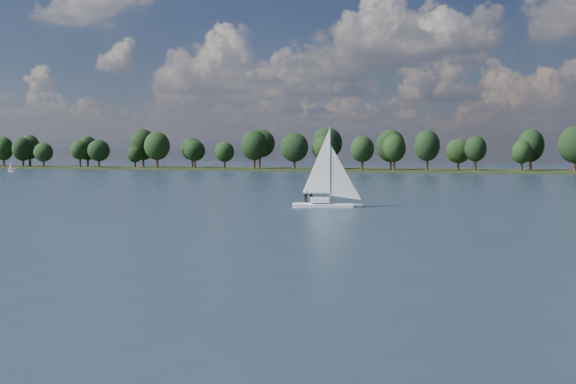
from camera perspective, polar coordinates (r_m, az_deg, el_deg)
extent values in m
plane|color=#233342|center=(118.90, 13.06, 0.30)|extent=(700.00, 700.00, 0.00)
cube|color=black|center=(230.38, 16.51, 1.73)|extent=(660.00, 40.00, 1.50)
cube|color=white|center=(75.80, 3.23, -1.36)|extent=(7.88, 4.36, 0.89)
cube|color=white|center=(75.73, 3.23, -0.69)|extent=(2.54, 1.96, 0.56)
cylinder|color=silver|center=(75.55, 3.24, 2.48)|extent=(0.13, 0.13, 8.94)
imported|color=black|center=(76.69, 2.09, -0.17)|extent=(0.68, 0.82, 1.93)
imported|color=black|center=(76.28, 1.70, -0.19)|extent=(0.88, 1.05, 1.93)
cube|color=white|center=(247.30, -23.38, 1.70)|extent=(2.59, 1.19, 0.40)
cylinder|color=silver|center=(247.25, -23.39, 2.17)|extent=(0.07, 0.07, 3.60)
cube|color=#56595B|center=(289.08, -23.09, 1.92)|extent=(4.38, 2.95, 0.50)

